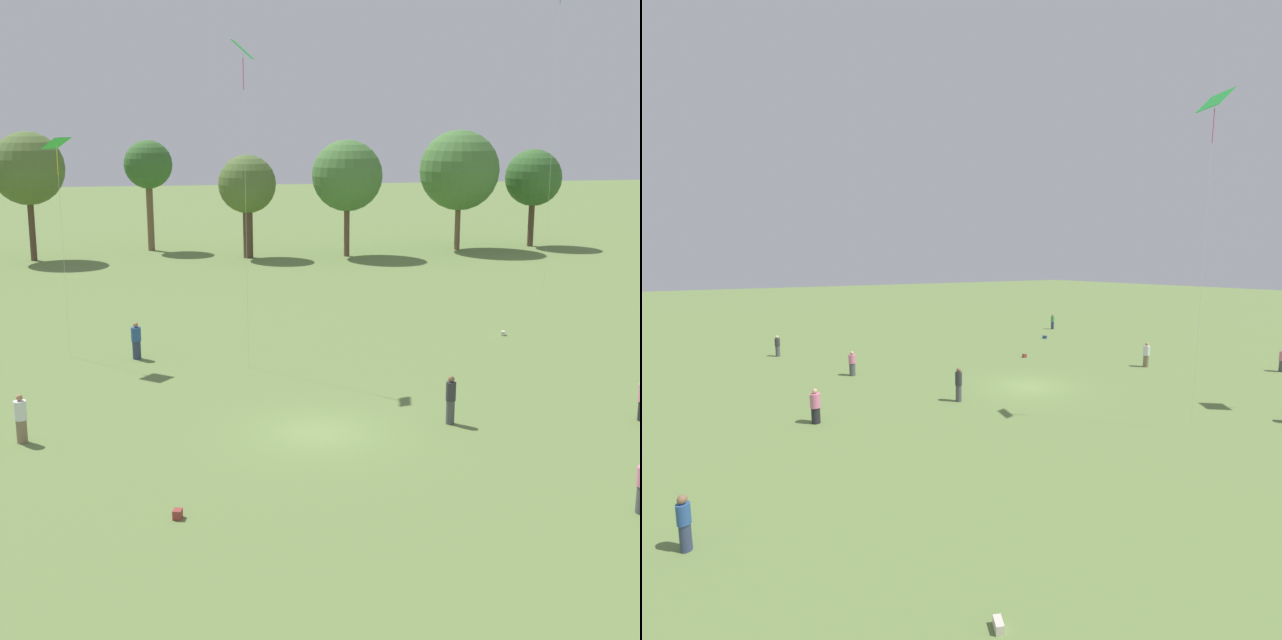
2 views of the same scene
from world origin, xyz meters
TOP-DOWN VIEW (x-y plane):
  - ground_plane at (0.00, 0.00)m, footprint 240.00×240.00m
  - person_0 at (-17.51, -15.99)m, footprint 0.44×0.44m
  - person_1 at (11.42, -17.25)m, footprint 0.55×0.55m
  - person_2 at (-10.51, 0.72)m, footprint 0.62×0.62m
  - person_3 at (5.05, 0.10)m, footprint 0.53×0.53m
  - person_5 at (8.22, -8.26)m, footprint 0.64×0.64m
  - person_7 at (17.49, 6.63)m, footprint 0.34×0.34m
  - person_8 at (12.40, -0.77)m, footprint 0.51×0.51m
  - kite_0 at (-1.73, 9.09)m, footprint 1.09×1.29m
  - picnic_bag_0 at (-5.16, -6.38)m, footprint 0.31×0.35m
  - picnic_bag_1 at (-12.48, -11.87)m, footprint 0.35×0.45m
  - picnic_bag_2 at (12.06, 12.95)m, footprint 0.29×0.37m

SIDE VIEW (x-z plane):
  - ground_plane at x=0.00m, z-range 0.00..0.00m
  - picnic_bag_2 at x=12.06m, z-range 0.00..0.22m
  - picnic_bag_0 at x=-5.16m, z-range 0.00..0.27m
  - picnic_bag_1 at x=-12.48m, z-range 0.00..0.30m
  - person_7 at x=17.49m, z-range 0.01..1.55m
  - person_5 at x=8.22m, z-range -0.02..1.63m
  - person_8 at x=12.40m, z-range -0.02..1.64m
  - person_0 at x=-17.51m, z-range -0.01..1.68m
  - person_1 at x=11.42m, z-range -0.01..1.70m
  - person_2 at x=-10.51m, z-range -0.01..1.77m
  - person_3 at x=5.05m, z-range 0.00..1.87m
  - kite_0 at x=-1.73m, z-range 6.37..20.81m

